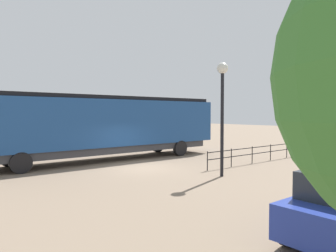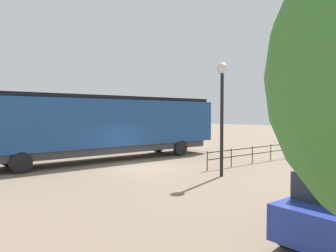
% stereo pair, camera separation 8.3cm
% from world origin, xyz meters
% --- Properties ---
extents(ground_plane, '(120.00, 120.00, 0.00)m').
position_xyz_m(ground_plane, '(0.00, 0.00, 0.00)').
color(ground_plane, '#84705B').
extents(locomotive, '(3.00, 16.71, 4.16)m').
position_xyz_m(locomotive, '(-3.82, 0.10, 2.34)').
color(locomotive, navy).
rests_on(locomotive, ground_plane).
extents(lamp_post, '(0.53, 0.53, 5.48)m').
position_xyz_m(lamp_post, '(4.38, 1.70, 3.98)').
color(lamp_post, black).
rests_on(lamp_post, ground_plane).
extents(platform_fence, '(0.05, 11.78, 1.04)m').
position_xyz_m(platform_fence, '(2.90, 8.09, 0.69)').
color(platform_fence, black).
rests_on(platform_fence, ground_plane).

